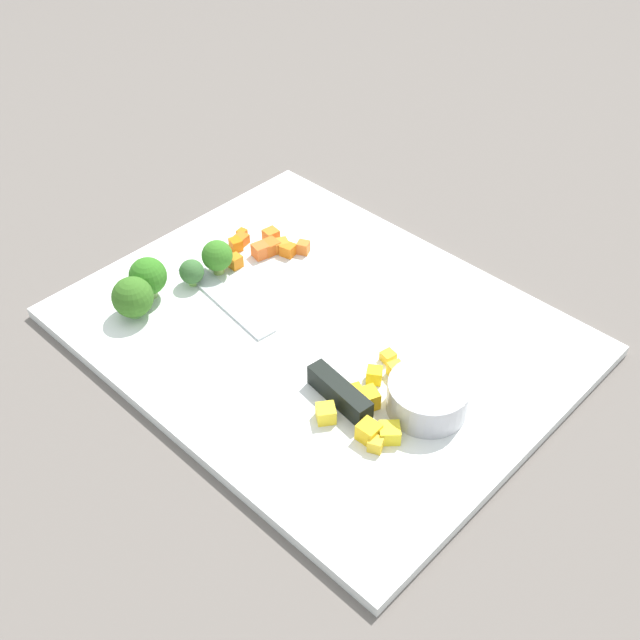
{
  "coord_description": "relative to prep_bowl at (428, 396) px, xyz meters",
  "views": [
    {
      "loc": [
        -0.41,
        0.43,
        0.56
      ],
      "look_at": [
        0.0,
        0.0,
        0.02
      ],
      "focal_mm": 44.03,
      "sensor_mm": 36.0,
      "label": 1
    }
  ],
  "objects": [
    {
      "name": "carrot_dice_2",
      "position": [
        0.31,
        -0.02,
        -0.01
      ],
      "size": [
        0.01,
        0.01,
        0.01
      ],
      "primitive_type": "cube",
      "rotation": [
        0.0,
        0.0,
        0.92
      ],
      "color": "orange",
      "rests_on": "cutting_board"
    },
    {
      "name": "pepper_dice_3",
      "position": [
        0.05,
        -0.02,
        -0.01
      ],
      "size": [
        0.02,
        0.02,
        0.01
      ],
      "primitive_type": "cube",
      "rotation": [
        0.0,
        0.0,
        2.79
      ],
      "color": "yellow",
      "rests_on": "cutting_board"
    },
    {
      "name": "carrot_dice_10",
      "position": [
        0.29,
        -0.02,
        -0.01
      ],
      "size": [
        0.01,
        0.01,
        0.01
      ],
      "primitive_type": "cube",
      "rotation": [
        0.0,
        0.0,
        1.54
      ],
      "color": "orange",
      "rests_on": "cutting_board"
    },
    {
      "name": "pepper_dice_5",
      "position": [
        0.05,
        0.04,
        -0.01
      ],
      "size": [
        0.02,
        0.02,
        0.02
      ],
      "primitive_type": "cube",
      "rotation": [
        0.0,
        0.0,
        1.11
      ],
      "color": "yellow",
      "rests_on": "cutting_board"
    },
    {
      "name": "pepper_dice_8",
      "position": [
        0.04,
        0.04,
        -0.01
      ],
      "size": [
        0.02,
        0.02,
        0.02
      ],
      "primitive_type": "cube",
      "rotation": [
        0.0,
        0.0,
        1.17
      ],
      "color": "yellow",
      "rests_on": "cutting_board"
    },
    {
      "name": "carrot_dice_4",
      "position": [
        0.25,
        -0.09,
        -0.01
      ],
      "size": [
        0.02,
        0.02,
        0.01
      ],
      "primitive_type": "cube",
      "rotation": [
        0.0,
        0.0,
        2.01
      ],
      "color": "orange",
      "rests_on": "cutting_board"
    },
    {
      "name": "chef_knife",
      "position": [
        0.11,
        0.04,
        -0.01
      ],
      "size": [
        0.3,
        0.06,
        0.02
      ],
      "rotation": [
        0.0,
        0.0,
        6.16
      ],
      "color": "silver",
      "rests_on": "cutting_board"
    },
    {
      "name": "carrot_dice_6",
      "position": [
        0.33,
        -0.06,
        -0.01
      ],
      "size": [
        0.01,
        0.01,
        0.01
      ],
      "primitive_type": "cube",
      "rotation": [
        0.0,
        0.0,
        0.17
      ],
      "color": "orange",
      "rests_on": "cutting_board"
    },
    {
      "name": "cutting_board",
      "position": [
        0.15,
        -0.01,
        -0.02
      ],
      "size": [
        0.49,
        0.39,
        0.01
      ],
      "primitive_type": "cube",
      "color": "white",
      "rests_on": "ground_plane"
    },
    {
      "name": "carrot_dice_5",
      "position": [
        0.3,
        -0.08,
        -0.01
      ],
      "size": [
        0.02,
        0.02,
        0.01
      ],
      "primitive_type": "cube",
      "rotation": [
        0.0,
        0.0,
        1.43
      ],
      "color": "orange",
      "rests_on": "cutting_board"
    },
    {
      "name": "pepper_dice_0",
      "position": [
        0.06,
        0.01,
        -0.01
      ],
      "size": [
        0.02,
        0.02,
        0.02
      ],
      "primitive_type": "cube",
      "rotation": [
        0.0,
        0.0,
        0.58
      ],
      "color": "yellow",
      "rests_on": "cutting_board"
    },
    {
      "name": "carrot_dice_1",
      "position": [
        0.26,
        -0.08,
        -0.01
      ],
      "size": [
        0.02,
        0.02,
        0.01
      ],
      "primitive_type": "cube",
      "rotation": [
        0.0,
        0.0,
        1.8
      ],
      "color": "orange",
      "rests_on": "cutting_board"
    },
    {
      "name": "carrot_dice_8",
      "position": [
        0.32,
        -0.05,
        -0.01
      ],
      "size": [
        0.02,
        0.02,
        0.01
      ],
      "primitive_type": "cube",
      "rotation": [
        0.0,
        0.0,
        0.18
      ],
      "color": "orange",
      "rests_on": "cutting_board"
    },
    {
      "name": "pepper_dice_1",
      "position": [
        0.07,
        -0.02,
        -0.01
      ],
      "size": [
        0.01,
        0.01,
        0.01
      ],
      "primitive_type": "cube",
      "rotation": [
        0.0,
        0.0,
        1.38
      ],
      "color": "yellow",
      "rests_on": "cutting_board"
    },
    {
      "name": "pepper_dice_2",
      "position": [
        0.0,
        0.07,
        -0.01
      ],
      "size": [
        0.02,
        0.02,
        0.01
      ],
      "primitive_type": "cube",
      "rotation": [
        0.0,
        0.0,
        0.43
      ],
      "color": "yellow",
      "rests_on": "cutting_board"
    },
    {
      "name": "pepper_dice_6",
      "position": [
        0.0,
        0.05,
        -0.01
      ],
      "size": [
        0.03,
        0.03,
        0.02
      ],
      "primitive_type": "cube",
      "rotation": [
        0.0,
        0.0,
        2.37
      ],
      "color": "yellow",
      "rests_on": "cutting_board"
    },
    {
      "name": "carrot_dice_0",
      "position": [
        0.28,
        -0.05,
        -0.01
      ],
      "size": [
        0.02,
        0.02,
        0.02
      ],
      "primitive_type": "cube",
      "rotation": [
        0.0,
        0.0,
        2.92
      ],
      "color": "orange",
      "rests_on": "cutting_board"
    },
    {
      "name": "broccoli_floret_1",
      "position": [
        0.29,
        0.0,
        0.01
      ],
      "size": [
        0.03,
        0.03,
        0.04
      ],
      "color": "#92B754",
      "rests_on": "cutting_board"
    },
    {
      "name": "carrot_dice_7",
      "position": [
        0.27,
        -0.08,
        -0.01
      ],
      "size": [
        0.02,
        0.02,
        0.01
      ],
      "primitive_type": "cube",
      "rotation": [
        0.0,
        0.0,
        1.11
      ],
      "color": "orange",
      "rests_on": "cutting_board"
    },
    {
      "name": "pepper_dice_4",
      "position": [
        0.02,
        0.06,
        -0.01
      ],
      "size": [
        0.02,
        0.02,
        0.02
      ],
      "primitive_type": "cube",
      "rotation": [
        0.0,
        0.0,
        1.61
      ],
      "color": "yellow",
      "rests_on": "cutting_board"
    },
    {
      "name": "ground_plane",
      "position": [
        0.15,
        -0.01,
        -0.03
      ],
      "size": [
        4.0,
        4.0,
        0.0
      ],
      "primitive_type": "plane",
      "color": "#645D57"
    },
    {
      "name": "prep_bowl",
      "position": [
        0.0,
        0.0,
        0.0
      ],
      "size": [
        0.08,
        0.08,
        0.03
      ],
      "primitive_type": "cylinder",
      "color": "#B4B3B9",
      "rests_on": "cutting_board"
    },
    {
      "name": "broccoli_floret_2",
      "position": [
        0.3,
        0.03,
        0.0
      ],
      "size": [
        0.03,
        0.03,
        0.03
      ],
      "color": "#8CC159",
      "rests_on": "cutting_board"
    },
    {
      "name": "carrot_dice_3",
      "position": [
        0.31,
        -0.04,
        -0.01
      ],
      "size": [
        0.02,
        0.02,
        0.01
      ],
      "primitive_type": "cube",
      "rotation": [
        0.0,
        0.0,
        2.85
      ],
      "color": "orange",
      "rests_on": "cutting_board"
    },
    {
      "name": "carrot_dice_9",
      "position": [
        0.28,
        -0.07,
        -0.01
      ],
      "size": [
        0.02,
        0.02,
        0.01
      ],
      "primitive_type": "cube",
      "rotation": [
        0.0,
        0.0,
        3.01
      ],
      "color": "orange",
      "rests_on": "cutting_board"
    },
    {
      "name": "broccoli_floret_0",
      "position": [
        0.32,
        0.08,
        0.01
      ],
      "size": [
        0.04,
        0.04,
        0.05
      ],
      "color": "#8AB55F",
      "rests_on": "cutting_board"
    },
    {
      "name": "broccoli_floret_3",
      "position": [
        0.3,
        0.11,
        0.01
      ],
      "size": [
        0.04,
        0.04,
        0.05
      ],
      "color": "#80C26C",
      "rests_on": "cutting_board"
    },
    {
      "name": "pepper_dice_7",
      "position": [
        0.06,
        0.07,
        -0.01
      ],
      "size": [
        0.02,
        0.02,
        0.02
      ],
      "primitive_type": "cube",
      "rotation": [
        0.0,
        0.0,
        2.5
      ],
      "color": "yellow",
      "rests_on": "cutting_board"
    }
  ]
}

